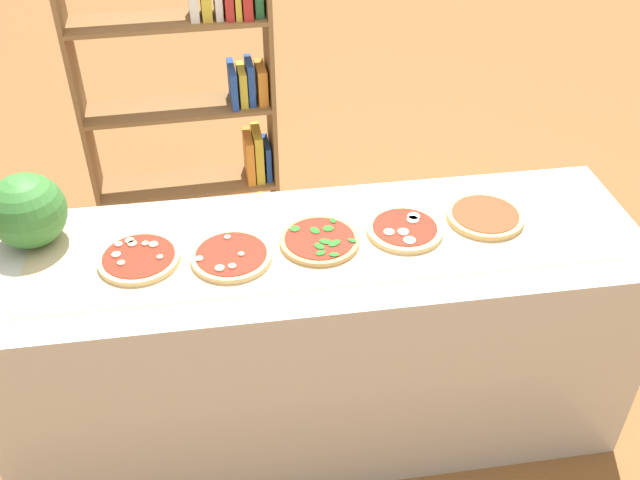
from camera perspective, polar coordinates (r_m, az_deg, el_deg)
ground_plane at (r=3.02m, az=0.00°, el=-13.80°), size 12.00×12.00×0.00m
counter at (r=2.69m, az=0.00°, el=-7.86°), size 2.22×0.69×0.88m
parchment_paper at (r=2.40m, az=0.00°, el=-0.36°), size 1.93×0.45×0.00m
pizza_mushroom_0 at (r=2.39m, az=-14.22°, el=-1.47°), size 0.27×0.27×0.03m
pizza_mushroom_1 at (r=2.35m, az=-7.07°, el=-1.28°), size 0.26×0.26×0.03m
pizza_spinach_2 at (r=2.40m, az=-0.02°, el=-0.02°), size 0.27×0.27×0.03m
pizza_mozzarella_3 at (r=2.46m, az=6.76°, el=0.85°), size 0.26×0.26×0.03m
pizza_plain_4 at (r=2.57m, az=13.00°, el=1.85°), size 0.27×0.27×0.02m
watermelon at (r=2.52m, az=-22.26°, el=2.16°), size 0.25×0.25×0.25m
bookshelf at (r=3.42m, az=-9.17°, el=10.52°), size 0.89×0.29×1.66m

